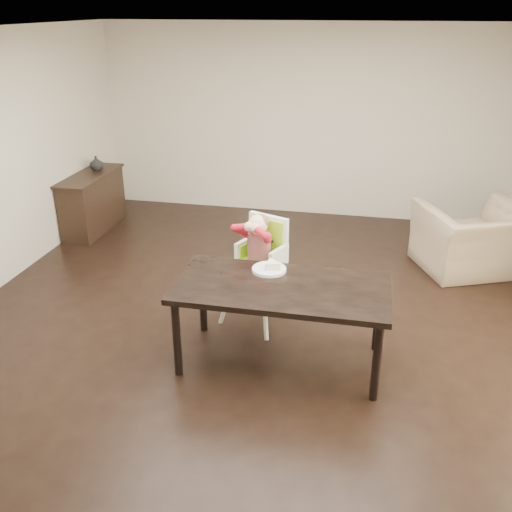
{
  "coord_description": "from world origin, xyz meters",
  "views": [
    {
      "loc": [
        0.99,
        -4.67,
        2.91
      ],
      "look_at": [
        -0.01,
        -0.0,
        0.79
      ],
      "focal_mm": 40.0,
      "sensor_mm": 36.0,
      "label": 1
    }
  ],
  "objects_px": {
    "high_chair": "(260,246)",
    "armchair": "(476,229)",
    "sideboard": "(93,202)",
    "dining_table": "(282,294)"
  },
  "relations": [
    {
      "from": "dining_table",
      "to": "armchair",
      "type": "relative_size",
      "value": 1.51
    },
    {
      "from": "high_chair",
      "to": "sideboard",
      "type": "height_order",
      "value": "high_chair"
    },
    {
      "from": "sideboard",
      "to": "high_chair",
      "type": "bearing_deg",
      "value": -35.16
    },
    {
      "from": "high_chair",
      "to": "armchair",
      "type": "height_order",
      "value": "high_chair"
    },
    {
      "from": "armchair",
      "to": "sideboard",
      "type": "relative_size",
      "value": 0.95
    },
    {
      "from": "dining_table",
      "to": "sideboard",
      "type": "distance_m",
      "value": 4.08
    },
    {
      "from": "dining_table",
      "to": "armchair",
      "type": "distance_m",
      "value": 3.01
    },
    {
      "from": "dining_table",
      "to": "sideboard",
      "type": "xyz_separation_m",
      "value": [
        -3.09,
        2.64,
        -0.27
      ]
    },
    {
      "from": "dining_table",
      "to": "armchair",
      "type": "xyz_separation_m",
      "value": [
        1.89,
        2.34,
        -0.15
      ]
    },
    {
      "from": "armchair",
      "to": "high_chair",
      "type": "bearing_deg",
      "value": 13.76
    }
  ]
}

